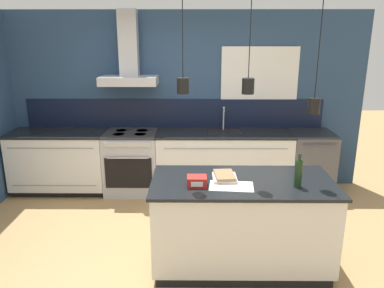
{
  "coord_description": "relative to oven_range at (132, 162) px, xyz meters",
  "views": [
    {
      "loc": [
        0.31,
        -3.52,
        2.25
      ],
      "look_at": [
        0.27,
        0.61,
        1.05
      ],
      "focal_mm": 35.0,
      "sensor_mm": 36.0,
      "label": 1
    }
  ],
  "objects": [
    {
      "name": "bottle_on_island",
      "position": [
        1.87,
        -2.0,
        0.59
      ],
      "size": [
        0.07,
        0.07,
        0.32
      ],
      "color": "#193319",
      "rests_on": "kitchen_island"
    },
    {
      "name": "counter_run_left",
      "position": [
        -1.06,
        0.01,
        0.01
      ],
      "size": [
        1.38,
        0.64,
        0.91
      ],
      "color": "black",
      "rests_on": "ground_plane"
    },
    {
      "name": "paper_pile",
      "position": [
        1.26,
        -2.0,
        0.46
      ],
      "size": [
        0.43,
        0.29,
        0.01
      ],
      "color": "silver",
      "rests_on": "kitchen_island"
    },
    {
      "name": "red_supply_box",
      "position": [
        0.95,
        -1.98,
        0.5
      ],
      "size": [
        0.18,
        0.15,
        0.09
      ],
      "color": "red",
      "rests_on": "kitchen_island"
    },
    {
      "name": "kitchen_island",
      "position": [
        1.39,
        -1.85,
        0.0
      ],
      "size": [
        1.76,
        0.87,
        0.91
      ],
      "color": "black",
      "rests_on": "ground_plane"
    },
    {
      "name": "dishwasher",
      "position": [
        2.62,
        0.0,
        -0.0
      ],
      "size": [
        0.61,
        0.65,
        0.91
      ],
      "color": "#4C4C51",
      "rests_on": "ground_plane"
    },
    {
      "name": "book_stack",
      "position": [
        1.21,
        -1.83,
        0.48
      ],
      "size": [
        0.23,
        0.3,
        0.06
      ],
      "color": "silver",
      "rests_on": "kitchen_island"
    },
    {
      "name": "wall_back",
      "position": [
        0.59,
        0.31,
        0.9
      ],
      "size": [
        5.6,
        2.32,
        2.6
      ],
      "color": "navy",
      "rests_on": "ground_plane"
    },
    {
      "name": "oven_range",
      "position": [
        0.0,
        0.0,
        0.0
      ],
      "size": [
        0.76,
        0.66,
        0.91
      ],
      "color": "#B5B5BA",
      "rests_on": "ground_plane"
    },
    {
      "name": "counter_run_sink",
      "position": [
        1.35,
        0.01,
        0.01
      ],
      "size": [
        1.95,
        0.64,
        1.25
      ],
      "color": "black",
      "rests_on": "ground_plane"
    },
    {
      "name": "ground_plane",
      "position": [
        0.62,
        -1.69,
        -0.46
      ],
      "size": [
        16.0,
        16.0,
        0.0
      ],
      "primitive_type": "plane",
      "color": "tan",
      "rests_on": "ground"
    }
  ]
}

